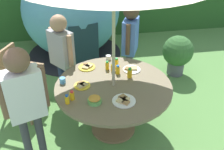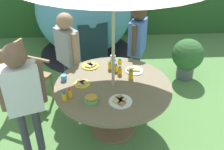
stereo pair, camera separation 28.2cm
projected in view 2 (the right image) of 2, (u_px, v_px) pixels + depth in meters
ground_plane at (113, 129)px, 3.54m from camera, size 10.00×10.00×0.02m
garden_table at (113, 94)px, 3.23m from camera, size 1.40×1.40×0.69m
wooden_chair at (22, 73)px, 3.69m from camera, size 0.63×0.66×0.94m
dome_tent at (85, 10)px, 4.93m from camera, size 2.15×2.15×1.76m
potted_plant at (187, 56)px, 4.38m from camera, size 0.52×0.52×0.70m
child_in_blue_shirt at (138, 37)px, 3.92m from camera, size 0.32×0.43×1.35m
child_in_grey_shirt at (67, 46)px, 3.69m from camera, size 0.36×0.39×1.33m
child_in_white_shirt at (22, 89)px, 2.73m from camera, size 0.46×0.31×1.42m
snack_bowl at (91, 99)px, 2.89m from camera, size 0.15×0.15×0.08m
plate_back_edge at (82, 83)px, 3.18m from camera, size 0.19×0.19×0.03m
plate_far_left at (90, 65)px, 3.53m from camera, size 0.22×0.22×0.03m
plate_front_edge at (120, 101)px, 2.89m from camera, size 0.26×0.26×0.03m
plate_mid_left at (134, 70)px, 3.43m from camera, size 0.23×0.23×0.03m
juice_bottle_near_left at (120, 63)px, 3.51m from camera, size 0.05×0.05×0.12m
juice_bottle_near_right at (64, 96)px, 2.89m from camera, size 0.05×0.05×0.11m
juice_bottle_far_right at (70, 93)px, 2.95m from camera, size 0.05×0.05×0.11m
juice_bottle_center_front at (120, 70)px, 3.35m from camera, size 0.05×0.05×0.12m
juice_bottle_center_back at (131, 74)px, 3.26m from camera, size 0.06×0.06×0.13m
juice_bottle_mid_right at (116, 67)px, 3.41m from camera, size 0.06×0.06×0.11m
juice_bottle_spot_a at (110, 65)px, 3.45m from camera, size 0.05×0.05×0.12m
cup_near at (64, 78)px, 3.24m from camera, size 0.07×0.07×0.07m
cup_far at (113, 57)px, 3.68m from camera, size 0.07×0.07×0.06m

